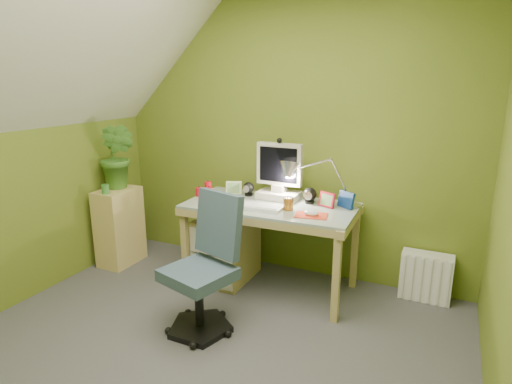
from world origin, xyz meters
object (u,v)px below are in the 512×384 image
at_px(monitor, 279,169).
at_px(side_ledge, 120,227).
at_px(potted_plant, 118,156).
at_px(desk, 270,246).
at_px(task_chair, 198,274).
at_px(radiator, 426,277).
at_px(desk_lamp, 334,171).

xyz_separation_m(monitor, side_ledge, (-1.44, -0.32, -0.61)).
bearing_deg(monitor, potted_plant, -168.22).
xyz_separation_m(desk, side_ledge, (-1.44, -0.14, -0.00)).
bearing_deg(task_chair, potted_plant, 166.86).
bearing_deg(radiator, potted_plant, -170.63).
distance_m(side_ledge, radiator, 2.66).
bearing_deg(desk, desk_lamp, 20.25).
height_order(monitor, desk_lamp, desk_lamp).
bearing_deg(desk_lamp, side_ledge, -172.73).
height_order(monitor, side_ledge, monitor).
bearing_deg(side_ledge, task_chair, -27.06).
distance_m(side_ledge, potted_plant, 0.65).
distance_m(monitor, desk_lamp, 0.45).
relative_size(side_ledge, task_chair, 0.84).
relative_size(desk, side_ledge, 1.88).
relative_size(desk_lamp, potted_plant, 0.94).
height_order(side_ledge, potted_plant, potted_plant).
relative_size(desk, desk_lamp, 2.41).
relative_size(desk, task_chair, 1.58).
distance_m(desk, potted_plant, 1.58).
relative_size(desk, monitor, 2.69).
bearing_deg(desk_lamp, monitor, 177.54).
relative_size(potted_plant, radiator, 1.56).
height_order(potted_plant, radiator, potted_plant).
height_order(desk_lamp, task_chair, desk_lamp).
distance_m(desk, monitor, 0.63).
xyz_separation_m(desk_lamp, side_ledge, (-1.89, -0.32, -0.63)).
bearing_deg(radiator, monitor, -172.84).
xyz_separation_m(desk_lamp, radiator, (0.73, 0.14, -0.80)).
distance_m(side_ledge, task_chair, 1.42).
bearing_deg(desk, radiator, 13.67).
height_order(side_ledge, radiator, side_ledge).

